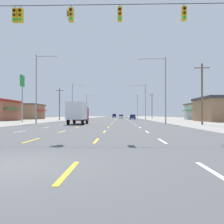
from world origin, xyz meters
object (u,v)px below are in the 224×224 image
object	(u,v)px
suv_center_turn_far	(114,116)
streetlight_left_row_2	(88,105)
hatchback_inner_right_mid	(121,116)
streetlight_right_row_1	(144,99)
streetlight_left_row_1	(74,99)
streetlight_right_row_2	(137,105)
hatchback_far_right_near	(133,117)
pole_sign_left_row_1	(22,87)
streetlight_left_row_0	(38,85)
streetlight_right_row_0	(163,85)
hatchback_inner_right_midfar	(121,116)
box_truck_inner_left_nearest	(78,112)

from	to	relation	value
suv_center_turn_far	streetlight_left_row_2	distance (m)	35.33
hatchback_inner_right_mid	streetlight_right_row_1	bearing A→B (deg)	-79.66
hatchback_inner_right_mid	streetlight_left_row_1	world-z (taller)	streetlight_left_row_1
streetlight_right_row_2	suv_center_turn_far	bearing A→B (deg)	105.78
hatchback_far_right_near	streetlight_left_row_2	distance (m)	27.68
hatchback_far_right_near	streetlight_left_row_1	world-z (taller)	streetlight_left_row_1
streetlight_right_row_1	streetlight_right_row_2	distance (m)	30.98
pole_sign_left_row_1	streetlight_left_row_0	size ratio (longest dim) A/B	0.84
streetlight_right_row_0	streetlight_right_row_2	size ratio (longest dim) A/B	1.12
streetlight_right_row_1	streetlight_left_row_2	xyz separation A→B (m)	(-19.28, 30.98, -0.19)
streetlight_left_row_2	streetlight_right_row_0	bearing A→B (deg)	-72.63
suv_center_turn_far	streetlight_left_row_2	xyz separation A→B (m)	(-9.88, -33.62, 4.53)
suv_center_turn_far	streetlight_right_row_1	xyz separation A→B (m)	(9.40, -64.60, 4.72)
hatchback_far_right_near	suv_center_turn_far	size ratio (longest dim) A/B	0.80
hatchback_far_right_near	streetlight_left_row_1	size ratio (longest dim) A/B	0.39
hatchback_inner_right_midfar	pole_sign_left_row_1	xyz separation A→B (m)	(-19.69, -76.50, 6.10)
pole_sign_left_row_1	streetlight_right_row_1	world-z (taller)	streetlight_right_row_1
streetlight_left_row_0	streetlight_left_row_2	world-z (taller)	streetlight_left_row_0
streetlight_left_row_2	streetlight_right_row_2	xyz separation A→B (m)	(19.38, 0.00, -0.14)
streetlight_right_row_1	box_truck_inner_left_nearest	bearing A→B (deg)	-111.52
hatchback_far_right_near	streetlight_left_row_0	size ratio (longest dim) A/B	0.36
streetlight_right_row_1	streetlight_right_row_0	bearing A→B (deg)	-89.80
streetlight_right_row_2	hatchback_inner_right_mid	bearing A→B (deg)	159.89
streetlight_left_row_0	streetlight_right_row_1	size ratio (longest dim) A/B	1.12
streetlight_left_row_0	streetlight_right_row_2	bearing A→B (deg)	72.47
hatchback_inner_right_mid	hatchback_inner_right_midfar	distance (m)	21.88
streetlight_left_row_0	streetlight_left_row_1	distance (m)	30.98
hatchback_far_right_near	hatchback_inner_right_midfar	bearing A→B (deg)	94.28
hatchback_far_right_near	streetlight_right_row_1	world-z (taller)	streetlight_right_row_1
hatchback_inner_right_midfar	streetlight_left_row_2	bearing A→B (deg)	-118.85
hatchback_inner_right_midfar	streetlight_left_row_2	size ratio (longest dim) A/B	0.41
box_truck_inner_left_nearest	streetlight_right_row_0	bearing A→B (deg)	7.49
hatchback_inner_right_mid	streetlight_left_row_2	xyz separation A→B (m)	(-13.21, -2.26, 4.78)
hatchback_far_right_near	pole_sign_left_row_1	distance (m)	39.01
streetlight_right_row_1	hatchback_far_right_near	bearing A→B (deg)	105.19
suv_center_turn_far	hatchback_far_right_near	bearing A→B (deg)	-82.93
hatchback_inner_right_mid	streetlight_right_row_1	world-z (taller)	streetlight_right_row_1
box_truck_inner_left_nearest	pole_sign_left_row_1	size ratio (longest dim) A/B	0.79
pole_sign_left_row_1	box_truck_inner_left_nearest	bearing A→B (deg)	-41.48
streetlight_left_row_1	streetlight_right_row_1	world-z (taller)	streetlight_left_row_1
streetlight_left_row_1	streetlight_left_row_2	xyz separation A→B (m)	(0.13, 30.98, -0.17)
streetlight_left_row_1	streetlight_right_row_2	bearing A→B (deg)	57.80
streetlight_right_row_0	hatchback_inner_right_mid	bearing A→B (deg)	95.49
streetlight_left_row_0	streetlight_left_row_2	size ratio (longest dim) A/B	1.15
streetlight_left_row_1	hatchback_inner_right_midfar	bearing A→B (deg)	76.31
hatchback_inner_right_midfar	streetlight_left_row_1	world-z (taller)	streetlight_left_row_1
hatchback_far_right_near	streetlight_left_row_0	world-z (taller)	streetlight_left_row_0
streetlight_left_row_0	box_truck_inner_left_nearest	bearing A→B (deg)	-14.55
hatchback_inner_right_midfar	streetlight_right_row_2	world-z (taller)	streetlight_right_row_2
hatchback_inner_right_midfar	streetlight_right_row_0	distance (m)	86.47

